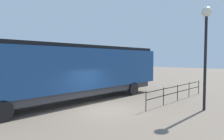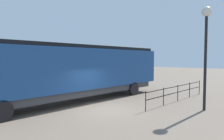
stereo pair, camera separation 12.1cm
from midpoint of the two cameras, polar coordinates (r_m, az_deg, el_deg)
ground_plane at (r=12.34m, az=-2.51°, el=-11.28°), size 120.00×120.00×0.00m
locomotive at (r=14.74m, az=-9.34°, el=0.01°), size 2.97×16.06×4.05m
lamp_post at (r=13.15m, az=25.03°, el=9.42°), size 0.58×0.58×6.14m
platform_fence at (r=15.37m, az=18.01°, el=-5.59°), size 0.05×8.09×1.20m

